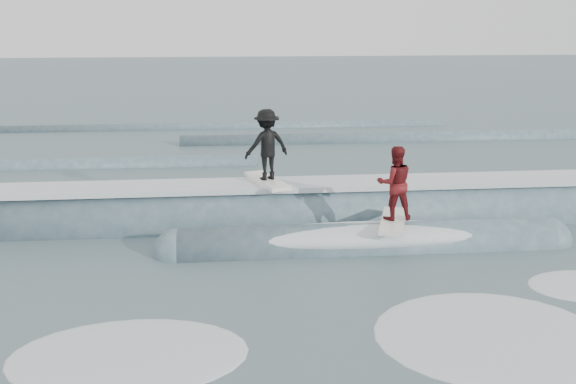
{
  "coord_description": "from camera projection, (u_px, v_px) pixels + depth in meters",
  "views": [
    {
      "loc": [
        -1.48,
        -9.58,
        5.38
      ],
      "look_at": [
        0.0,
        5.89,
        1.1
      ],
      "focal_mm": 40.0,
      "sensor_mm": 36.0,
      "label": 1
    }
  ],
  "objects": [
    {
      "name": "far_swells",
      "position": [
        241.0,
        145.0,
        27.62
      ],
      "size": [
        40.87,
        8.65,
        0.8
      ],
      "color": "#3A5762",
      "rests_on": "ground"
    },
    {
      "name": "breaking_wave",
      "position": [
        299.0,
        224.0,
        17.0
      ],
      "size": [
        23.8,
        3.81,
        2.06
      ],
      "color": "#3A5762",
      "rests_on": "ground"
    },
    {
      "name": "surfer_red",
      "position": [
        395.0,
        187.0,
        15.09
      ],
      "size": [
        1.13,
        2.07,
        1.87
      ],
      "color": "white",
      "rests_on": "ground"
    },
    {
      "name": "surfer_black",
      "position": [
        267.0,
        147.0,
        16.78
      ],
      "size": [
        1.37,
        2.07,
        1.96
      ],
      "color": "white",
      "rests_on": "ground"
    },
    {
      "name": "ground",
      "position": [
        321.0,
        348.0,
        10.76
      ],
      "size": [
        160.0,
        160.0,
        0.0
      ],
      "primitive_type": "plane",
      "color": "#415C5F",
      "rests_on": "ground"
    },
    {
      "name": "whitewater",
      "position": [
        305.0,
        350.0,
        10.69
      ],
      "size": [
        16.1,
        6.29,
        0.1
      ],
      "color": "white",
      "rests_on": "ground"
    }
  ]
}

